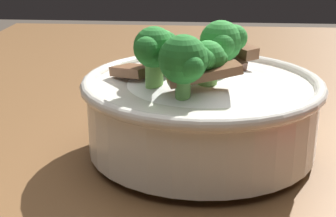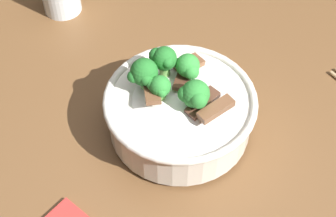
# 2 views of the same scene
# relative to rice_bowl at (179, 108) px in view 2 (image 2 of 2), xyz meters

# --- Properties ---
(dining_table) EXTENTS (1.18, 0.85, 0.77)m
(dining_table) POSITION_rel_rice_bowl_xyz_m (-0.11, -0.02, -0.15)
(dining_table) COLOR brown
(dining_table) RESTS_ON ground
(rice_bowl) EXTENTS (0.23, 0.23, 0.13)m
(rice_bowl) POSITION_rel_rice_bowl_xyz_m (0.00, 0.00, 0.00)
(rice_bowl) COLOR silver
(rice_bowl) RESTS_ON dining_table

